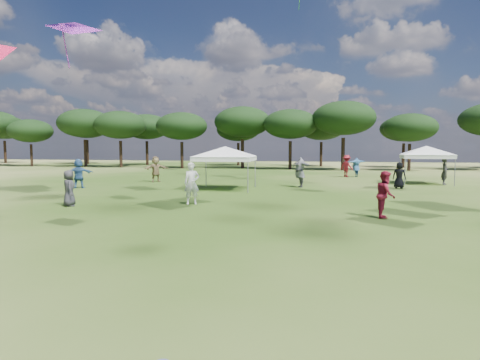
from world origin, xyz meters
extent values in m
cylinder|color=black|center=(-36.96, 45.10, 1.46)|extent=(0.33, 0.33, 2.92)
ellipsoid|color=black|center=(-36.96, 45.10, 4.67)|extent=(5.67, 5.67, 3.06)
cylinder|color=black|center=(-29.06, 45.29, 1.75)|extent=(0.40, 0.40, 3.49)
ellipsoid|color=black|center=(-29.06, 45.29, 5.59)|extent=(6.79, 6.79, 3.66)
cylinder|color=black|center=(-23.92, 45.02, 1.66)|extent=(0.38, 0.38, 3.32)
ellipsoid|color=black|center=(-23.92, 45.02, 5.31)|extent=(6.44, 6.44, 3.47)
cylinder|color=black|center=(-15.51, 44.30, 1.57)|extent=(0.36, 0.36, 3.14)
ellipsoid|color=black|center=(-15.51, 44.30, 5.03)|extent=(6.11, 6.11, 3.29)
cylinder|color=black|center=(-8.39, 45.81, 1.73)|extent=(0.40, 0.40, 3.46)
ellipsoid|color=black|center=(-8.39, 45.81, 5.54)|extent=(6.73, 6.73, 3.63)
cylinder|color=black|center=(-2.58, 44.63, 1.61)|extent=(0.37, 0.37, 3.21)
ellipsoid|color=black|center=(-2.58, 44.63, 5.14)|extent=(6.24, 6.24, 3.36)
cylinder|color=black|center=(3.26, 44.18, 1.78)|extent=(0.41, 0.41, 3.56)
ellipsoid|color=black|center=(3.26, 44.18, 5.69)|extent=(6.91, 6.91, 3.73)
cylinder|color=black|center=(10.19, 44.51, 1.44)|extent=(0.33, 0.33, 2.88)
ellipsoid|color=black|center=(10.19, 44.51, 4.61)|extent=(5.60, 5.60, 3.02)
cylinder|color=black|center=(-48.93, 53.79, 1.78)|extent=(0.41, 0.41, 3.56)
ellipsoid|color=black|center=(-48.93, 53.79, 5.70)|extent=(6.92, 6.92, 3.73)
cylinder|color=black|center=(-34.09, 53.56, 1.81)|extent=(0.41, 0.41, 3.62)
ellipsoid|color=black|center=(-34.09, 53.56, 5.80)|extent=(7.03, 7.03, 3.79)
cylinder|color=black|center=(-23.40, 51.57, 1.68)|extent=(0.39, 0.39, 3.37)
ellipsoid|color=black|center=(-23.40, 51.57, 5.39)|extent=(6.54, 6.54, 3.53)
cylinder|color=black|center=(-10.52, 53.31, 1.56)|extent=(0.36, 0.36, 3.11)
ellipsoid|color=black|center=(-10.52, 53.31, 4.98)|extent=(6.05, 6.05, 3.26)
cylinder|color=black|center=(0.83, 52.52, 1.60)|extent=(0.37, 0.37, 3.20)
ellipsoid|color=black|center=(0.83, 52.52, 5.12)|extent=(6.21, 6.21, 3.35)
cylinder|color=black|center=(10.82, 51.34, 1.50)|extent=(0.34, 0.34, 2.99)
ellipsoid|color=black|center=(10.82, 51.34, 4.79)|extent=(5.81, 5.81, 3.13)
cylinder|color=gray|center=(-6.03, 20.06, 0.94)|extent=(0.06, 0.06, 1.88)
cylinder|color=gray|center=(-2.85, 20.20, 0.94)|extent=(0.06, 0.06, 1.88)
cylinder|color=gray|center=(-6.17, 23.24, 0.94)|extent=(0.06, 0.06, 1.88)
cylinder|color=gray|center=(-2.99, 23.38, 0.94)|extent=(0.06, 0.06, 1.88)
cube|color=white|center=(-4.51, 21.72, 1.83)|extent=(3.49, 3.49, 0.25)
pyramid|color=white|center=(-4.51, 21.72, 2.56)|extent=(6.81, 6.81, 0.60)
cylinder|color=gray|center=(6.50, 26.68, 0.97)|extent=(0.06, 0.06, 1.93)
cylinder|color=gray|center=(9.47, 26.46, 0.97)|extent=(0.06, 0.06, 1.93)
cylinder|color=gray|center=(6.72, 29.64, 0.97)|extent=(0.06, 0.06, 1.93)
cylinder|color=gray|center=(9.68, 29.43, 0.97)|extent=(0.06, 0.06, 1.93)
cube|color=white|center=(8.09, 28.05, 1.88)|extent=(3.36, 3.36, 0.25)
pyramid|color=white|center=(8.09, 28.05, 2.61)|extent=(6.37, 6.37, 0.60)
imported|color=#525157|center=(-0.22, 23.92, 0.94)|extent=(1.55, 2.37, 1.89)
imported|color=black|center=(5.76, 24.39, 0.81)|extent=(0.91, 0.73, 1.61)
imported|color=#2B5082|center=(-13.53, 20.57, 0.91)|extent=(1.74, 1.26, 1.81)
imported|color=#29272C|center=(9.21, 27.73, 0.90)|extent=(0.63, 0.76, 1.80)
imported|color=navy|center=(3.92, 33.89, 0.82)|extent=(1.86, 1.78, 1.65)
imported|color=white|center=(-4.44, 15.32, 0.92)|extent=(0.79, 0.66, 1.85)
imported|color=#2E2D32|center=(-9.36, 13.66, 0.77)|extent=(0.85, 0.90, 1.55)
imported|color=olive|center=(-10.70, 25.70, 0.93)|extent=(1.70, 1.50, 1.86)
imported|color=maroon|center=(3.12, 33.49, 0.93)|extent=(1.34, 1.34, 1.86)
imported|color=maroon|center=(3.42, 13.46, 0.84)|extent=(0.73, 0.89, 1.68)
plane|color=purple|center=(-9.66, 14.80, 7.76)|extent=(2.63, 2.35, 1.29)
camera|label=1|loc=(1.27, -1.44, 2.51)|focal=30.00mm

